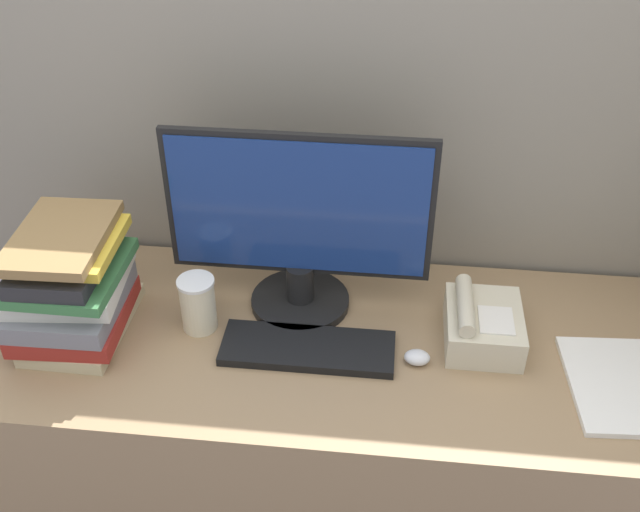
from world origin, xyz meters
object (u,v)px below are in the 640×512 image
object	(u,v)px
monitor	(299,229)
keyboard	(308,348)
book_stack	(71,286)
desk_telephone	(482,325)
mouse	(417,357)
coffee_cup	(198,304)

from	to	relation	value
monitor	keyboard	distance (m)	0.26
book_stack	desk_telephone	bearing A→B (deg)	4.05
mouse	desk_telephone	size ratio (longest dim) A/B	0.27
monitor	mouse	world-z (taller)	monitor
keyboard	book_stack	xyz separation A→B (m)	(-0.52, 0.02, 0.12)
coffee_cup	book_stack	world-z (taller)	book_stack
monitor	coffee_cup	world-z (taller)	monitor
monitor	mouse	distance (m)	0.38
keyboard	mouse	xyz separation A→B (m)	(0.24, -0.01, 0.01)
monitor	book_stack	bearing A→B (deg)	-163.07
book_stack	coffee_cup	bearing A→B (deg)	8.59
coffee_cup	desk_telephone	bearing A→B (deg)	2.11
monitor	coffee_cup	distance (m)	0.28
coffee_cup	book_stack	xyz separation A→B (m)	(-0.27, -0.04, 0.06)
coffee_cup	keyboard	bearing A→B (deg)	-12.75
book_stack	desk_telephone	size ratio (longest dim) A/B	1.44
keyboard	monitor	bearing A→B (deg)	103.02
keyboard	coffee_cup	distance (m)	0.27
coffee_cup	desk_telephone	distance (m)	0.64
desk_telephone	mouse	bearing A→B (deg)	-147.44
monitor	desk_telephone	size ratio (longest dim) A/B	2.90
book_stack	desk_telephone	xyz separation A→B (m)	(0.90, 0.06, -0.08)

